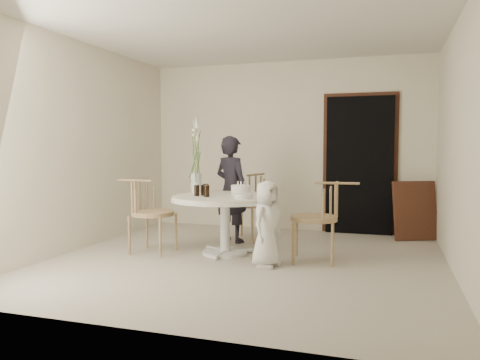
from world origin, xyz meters
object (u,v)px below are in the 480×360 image
(chair_right, at_px, (325,210))
(birthday_cake, at_px, (241,190))
(table, at_px, (225,205))
(boy, at_px, (267,224))
(girl, at_px, (232,189))
(flower_vase, at_px, (196,163))
(chair_far, at_px, (251,196))
(chair_left, at_px, (144,205))

(chair_right, bearing_deg, birthday_cake, -109.85)
(table, relative_size, boy, 1.39)
(girl, distance_m, flower_vase, 0.71)
(girl, bearing_deg, chair_far, -96.18)
(boy, distance_m, flower_vase, 1.48)
(chair_far, distance_m, birthday_cake, 0.88)
(table, bearing_deg, chair_left, -168.25)
(table, relative_size, birthday_cake, 5.49)
(birthday_cake, bearing_deg, boy, -52.42)
(chair_left, xyz_separation_m, girl, (0.85, 0.96, 0.14))
(girl, distance_m, boy, 1.47)
(chair_far, bearing_deg, birthday_cake, -69.17)
(chair_left, bearing_deg, chair_right, -84.78)
(chair_right, relative_size, girl, 0.63)
(chair_far, xyz_separation_m, girl, (-0.19, -0.34, 0.13))
(chair_left, xyz_separation_m, birthday_cake, (1.15, 0.44, 0.19))
(boy, height_order, flower_vase, flower_vase)
(boy, height_order, birthday_cake, boy)
(birthday_cake, xyz_separation_m, flower_vase, (-0.62, 0.01, 0.33))
(boy, relative_size, birthday_cake, 3.96)
(table, height_order, flower_vase, flower_vase)
(chair_far, distance_m, chair_left, 1.67)
(birthday_cake, bearing_deg, girl, 119.93)
(birthday_cake, bearing_deg, table, -118.94)
(chair_far, bearing_deg, boy, -54.06)
(chair_far, xyz_separation_m, birthday_cake, (0.11, -0.86, 0.18))
(table, height_order, chair_right, chair_right)
(girl, bearing_deg, boy, 147.53)
(boy, bearing_deg, flower_vase, 74.01)
(chair_right, bearing_deg, chair_left, -91.72)
(chair_far, bearing_deg, flower_vase, -107.60)
(table, distance_m, boy, 0.79)
(chair_right, height_order, flower_vase, flower_vase)
(boy, distance_m, birthday_cake, 0.90)
(chair_far, bearing_deg, chair_right, -29.10)
(flower_vase, bearing_deg, table, -26.69)
(table, bearing_deg, birthday_cake, 61.06)
(girl, distance_m, birthday_cake, 0.60)
(chair_left, bearing_deg, flower_vase, -47.99)
(chair_far, relative_size, chair_right, 1.01)
(chair_left, bearing_deg, chair_far, -37.68)
(table, height_order, chair_far, chair_far)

